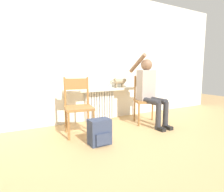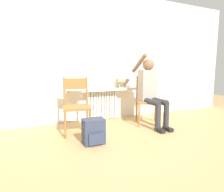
{
  "view_description": "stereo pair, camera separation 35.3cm",
  "coord_description": "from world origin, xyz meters",
  "px_view_note": "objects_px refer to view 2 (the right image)",
  "views": [
    {
      "loc": [
        -1.72,
        -2.43,
        1.08
      ],
      "look_at": [
        0.0,
        0.62,
        0.59
      ],
      "focal_mm": 30.0,
      "sensor_mm": 36.0,
      "label": 1
    },
    {
      "loc": [
        -1.4,
        -2.59,
        1.08
      ],
      "look_at": [
        0.0,
        0.62,
        0.59
      ],
      "focal_mm": 30.0,
      "sensor_mm": 36.0,
      "label": 2
    }
  ],
  "objects_px": {
    "chair_right": "(148,99)",
    "person": "(151,88)",
    "cat": "(123,81)",
    "chair_left": "(77,105)",
    "backpack": "(94,132)"
  },
  "relations": [
    {
      "from": "chair_left",
      "to": "chair_right",
      "type": "bearing_deg",
      "value": 9.58
    },
    {
      "from": "chair_left",
      "to": "backpack",
      "type": "xyz_separation_m",
      "value": [
        0.11,
        -0.58,
        -0.31
      ]
    },
    {
      "from": "chair_right",
      "to": "cat",
      "type": "bearing_deg",
      "value": 139.95
    },
    {
      "from": "backpack",
      "to": "person",
      "type": "bearing_deg",
      "value": 19.44
    },
    {
      "from": "chair_right",
      "to": "cat",
      "type": "height_order",
      "value": "chair_right"
    },
    {
      "from": "backpack",
      "to": "chair_left",
      "type": "bearing_deg",
      "value": 100.64
    },
    {
      "from": "chair_right",
      "to": "chair_left",
      "type": "bearing_deg",
      "value": -155.99
    },
    {
      "from": "chair_right",
      "to": "backpack",
      "type": "relative_size",
      "value": 2.57
    },
    {
      "from": "cat",
      "to": "chair_right",
      "type": "bearing_deg",
      "value": -64.2
    },
    {
      "from": "person",
      "to": "backpack",
      "type": "bearing_deg",
      "value": -160.56
    },
    {
      "from": "chair_right",
      "to": "person",
      "type": "xyz_separation_m",
      "value": [
        -0.02,
        -0.12,
        0.23
      ]
    },
    {
      "from": "chair_left",
      "to": "backpack",
      "type": "bearing_deg",
      "value": -69.64
    },
    {
      "from": "chair_left",
      "to": "chair_right",
      "type": "height_order",
      "value": "same"
    },
    {
      "from": "chair_left",
      "to": "person",
      "type": "relative_size",
      "value": 0.69
    },
    {
      "from": "chair_left",
      "to": "person",
      "type": "height_order",
      "value": "person"
    }
  ]
}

